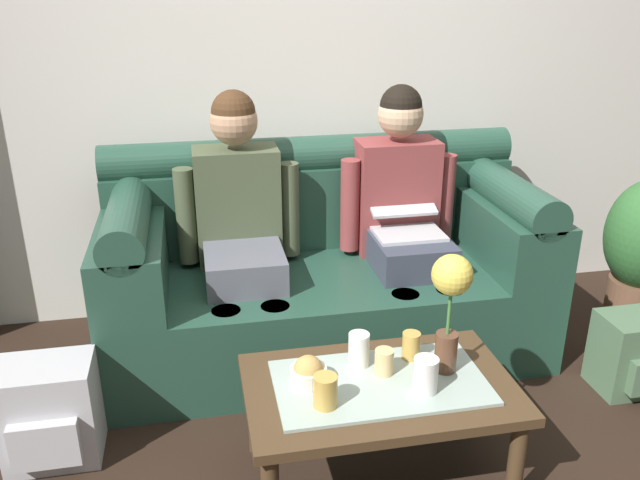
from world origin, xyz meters
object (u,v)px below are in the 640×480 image
object	(u,v)px
couch	(323,271)
backpack_left	(50,414)
person_right	(403,210)
flower_vase	(451,295)
cup_far_center	(411,345)
cup_far_right	(384,362)
snack_bowl	(308,372)
coffee_table	(379,396)
cup_far_left	(359,349)
person_left	(240,221)
backpack_right	(639,353)
cup_near_right	(426,375)
cup_near_left	(325,391)

from	to	relation	value
couch	backpack_left	xyz separation A→B (m)	(-1.14, -0.63, -0.18)
person_right	flower_vase	world-z (taller)	person_right
cup_far_center	cup_far_right	world-z (taller)	cup_far_center
snack_bowl	cup_far_center	distance (m)	0.39
cup_far_center	coffee_table	bearing A→B (deg)	-140.72
person_right	snack_bowl	bearing A→B (deg)	-123.69
cup_far_left	cup_far_right	bearing A→B (deg)	-43.20
backpack_left	person_left	bearing A→B (deg)	39.51
couch	snack_bowl	size ratio (longest dim) A/B	15.90
backpack_left	backpack_right	xyz separation A→B (m)	(2.40, -0.02, -0.02)
coffee_table	backpack_left	world-z (taller)	coffee_table
flower_vase	snack_bowl	bearing A→B (deg)	178.05
cup_far_right	cup_near_right	bearing A→B (deg)	-51.14
flower_vase	cup_near_right	world-z (taller)	flower_vase
person_right	coffee_table	xyz separation A→B (m)	(-0.38, -0.96, -0.31)
person_left	backpack_right	xyz separation A→B (m)	(1.63, -0.65, -0.49)
flower_vase	snack_bowl	world-z (taller)	flower_vase
flower_vase	cup_near_right	bearing A→B (deg)	-136.37
person_right	cup_far_left	bearing A→B (deg)	-116.50
cup_far_left	backpack_left	world-z (taller)	cup_far_left
coffee_table	cup_far_center	size ratio (longest dim) A/B	9.27
cup_far_right	cup_far_left	bearing A→B (deg)	136.80
flower_vase	snack_bowl	distance (m)	0.54
backpack_right	coffee_table	bearing A→B (deg)	-165.90
snack_bowl	person_left	bearing A→B (deg)	98.61
couch	backpack_left	bearing A→B (deg)	-151.07
coffee_table	cup_near_left	size ratio (longest dim) A/B	8.40
snack_bowl	backpack_right	distance (m)	1.54
coffee_table	person_left	bearing A→B (deg)	111.42
flower_vase	couch	bearing A→B (deg)	104.15
person_left	backpack_right	bearing A→B (deg)	-21.72
cup_far_center	cup_far_right	xyz separation A→B (m)	(-0.12, -0.08, -0.00)
couch	backpack_left	distance (m)	1.32
person_left	cup_far_left	world-z (taller)	person_left
cup_near_left	cup_far_right	distance (m)	0.27
cup_far_right	backpack_right	bearing A→B (deg)	12.43
cup_near_right	backpack_right	size ratio (longest dim) A/B	0.35
backpack_left	person_right	bearing A→B (deg)	22.47
couch	cup_far_right	distance (m)	0.93
flower_vase	cup_far_left	bearing A→B (deg)	162.61
person_left	snack_bowl	world-z (taller)	person_left
person_left	person_right	xyz separation A→B (m)	(0.76, -0.00, -0.00)
snack_bowl	cup_far_center	bearing A→B (deg)	11.97
cup_near_left	cup_far_right	size ratio (longest dim) A/B	1.21
cup_far_left	person_left	bearing A→B (deg)	111.27
coffee_table	flower_vase	bearing A→B (deg)	5.43
flower_vase	backpack_right	distance (m)	1.18
person_right	cup_far_left	world-z (taller)	person_right
flower_vase	cup_near_left	distance (m)	0.52
cup_near_left	backpack_right	distance (m)	1.55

